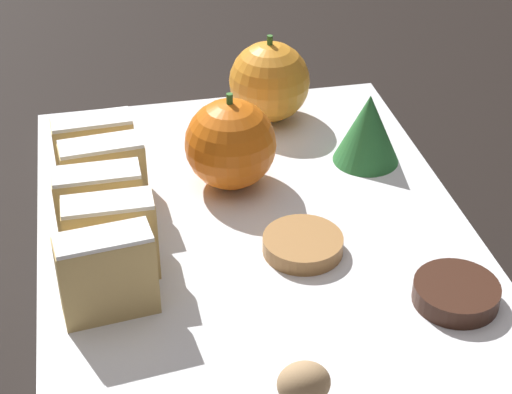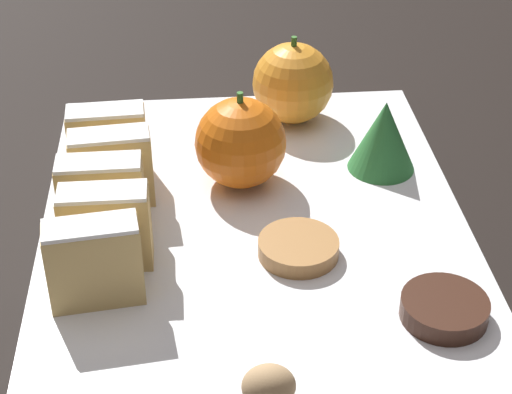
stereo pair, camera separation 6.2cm
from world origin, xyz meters
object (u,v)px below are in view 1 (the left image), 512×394
at_px(orange_near, 269,82).
at_px(chocolate_cookie, 456,293).
at_px(walnut, 304,383).
at_px(orange_far, 230,144).

bearing_deg(orange_near, chocolate_cookie, -76.24).
xyz_separation_m(orange_near, chocolate_cookie, (0.07, -0.27, -0.03)).
distance_m(orange_near, walnut, 0.34).
xyz_separation_m(orange_far, walnut, (-0.00, -0.24, -0.02)).
relative_size(walnut, chocolate_cookie, 0.55).
xyz_separation_m(orange_near, orange_far, (-0.05, -0.10, 0.00)).
bearing_deg(walnut, orange_far, 89.90).
bearing_deg(walnut, orange_near, 80.87).
relative_size(orange_far, chocolate_cookie, 1.40).
relative_size(orange_near, chocolate_cookie, 1.40).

